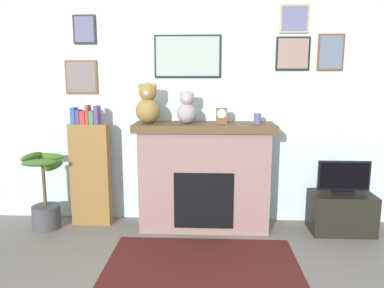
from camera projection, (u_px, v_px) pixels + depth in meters
The scene contains 11 objects.
back_wall at pixel (200, 109), 4.24m from camera, with size 5.20×0.15×2.60m.
fireplace at pixel (204, 176), 4.07m from camera, with size 1.51×0.52×1.17m.
bookshelf at pixel (91, 171), 4.16m from camera, with size 0.43×0.16×1.36m.
potted_plant at pixel (45, 198), 4.07m from camera, with size 0.45×0.49×0.85m.
tv_stand at pixel (341, 213), 4.01m from camera, with size 0.66×0.40×0.43m, color black.
television at pixel (344, 178), 3.94m from camera, with size 0.55×0.14×0.36m.
area_rug at pixel (202, 266), 3.28m from camera, with size 1.73×1.15×0.01m, color #461916.
candle_jar at pixel (257, 118), 3.92m from camera, with size 0.08×0.08×0.11m, color #4C517A.
mantel_clock at pixel (222, 116), 3.93m from camera, with size 0.12×0.09×0.17m.
teddy_bear_cream at pixel (148, 105), 3.95m from camera, with size 0.27×0.27×0.43m.
teddy_bear_tan at pixel (187, 109), 3.93m from camera, with size 0.21×0.21×0.35m.
Camera 1 is at (0.11, -2.24, 1.66)m, focal length 34.59 mm.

